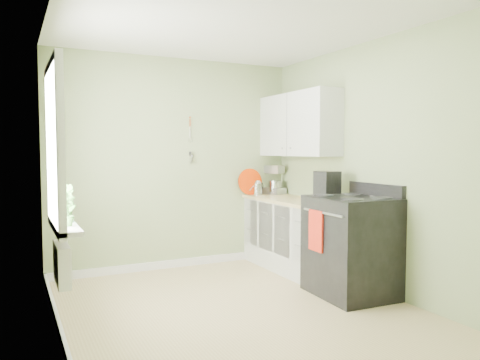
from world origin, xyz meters
name	(u,v)px	position (x,y,z in m)	size (l,w,h in m)	color
floor	(236,310)	(0.00, 0.00, -0.01)	(3.20, 3.60, 0.02)	tan
ceiling	(236,22)	(0.00, 0.00, 2.71)	(3.20, 3.60, 0.02)	white
wall_back	(175,164)	(0.00, 1.81, 1.35)	(3.20, 0.02, 2.70)	#94A46F
wall_left	(53,172)	(-1.61, 0.00, 1.35)	(0.02, 3.60, 2.70)	#94A46F
wall_right	(368,166)	(1.61, 0.00, 1.35)	(0.02, 3.60, 2.70)	#94A46F
base_cabinets	(294,236)	(1.30, 1.00, 0.43)	(0.60, 1.60, 0.87)	white
countertop	(293,200)	(1.29, 1.00, 0.89)	(0.64, 1.60, 0.04)	#D3BE81
upper_cabinets	(298,125)	(1.43, 1.10, 1.85)	(0.35, 1.40, 0.80)	white
window	(53,147)	(-1.58, 0.30, 1.55)	(0.06, 1.14, 1.44)	white
window_sill	(64,225)	(-1.51, 0.30, 0.88)	(0.18, 1.14, 0.04)	white
radiator	(62,264)	(-1.54, 0.25, 0.55)	(0.12, 0.50, 0.35)	white
wall_utensils	(190,147)	(0.20, 1.78, 1.56)	(0.02, 0.14, 0.58)	#D3BE81
stove	(352,245)	(1.28, -0.15, 0.53)	(0.79, 0.89, 1.17)	black
stand_mixer	(272,180)	(1.41, 1.74, 1.10)	(0.32, 0.40, 0.44)	#B2B2B7
kettle	(258,188)	(1.12, 1.64, 1.01)	(0.20, 0.12, 0.20)	silver
coffee_maker	(327,189)	(1.29, 0.30, 1.09)	(0.22, 0.24, 0.38)	black
red_tray	(250,182)	(1.05, 1.72, 1.09)	(0.36, 0.36, 0.02)	#CE2E00
jar	(309,202)	(1.05, 0.30, 0.95)	(0.08, 0.08, 0.09)	beige
plant_a	(68,209)	(-1.50, 0.07, 1.04)	(0.15, 0.10, 0.28)	#386D28
plant_b	(64,203)	(-1.50, 0.31, 1.06)	(0.18, 0.15, 0.33)	#386D28
plant_c	(62,202)	(-1.50, 0.55, 1.05)	(0.17, 0.17, 0.30)	#386D28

